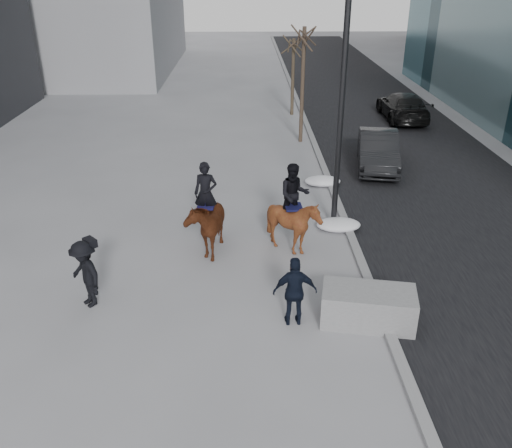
{
  "coord_description": "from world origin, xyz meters",
  "views": [
    {
      "loc": [
        -0.28,
        -11.7,
        7.72
      ],
      "look_at": [
        0.0,
        1.2,
        1.5
      ],
      "focal_mm": 38.0,
      "sensor_mm": 36.0,
      "label": 1
    }
  ],
  "objects_px": {
    "car_near": "(378,150)",
    "mounted_left": "(207,219)",
    "planter": "(368,307)",
    "mounted_right": "(294,218)"
  },
  "relations": [
    {
      "from": "planter",
      "to": "mounted_left",
      "type": "distance_m",
      "value": 5.49
    },
    {
      "from": "planter",
      "to": "car_near",
      "type": "relative_size",
      "value": 0.48
    },
    {
      "from": "mounted_left",
      "to": "planter",
      "type": "bearing_deg",
      "value": -42.82
    },
    {
      "from": "car_near",
      "to": "mounted_left",
      "type": "distance_m",
      "value": 9.75
    },
    {
      "from": "mounted_left",
      "to": "car_near",
      "type": "bearing_deg",
      "value": 46.91
    },
    {
      "from": "car_near",
      "to": "mounted_right",
      "type": "distance_m",
      "value": 8.36
    },
    {
      "from": "car_near",
      "to": "mounted_left",
      "type": "bearing_deg",
      "value": -123.23
    },
    {
      "from": "planter",
      "to": "mounted_right",
      "type": "xyz_separation_m",
      "value": [
        -1.47,
        3.57,
        0.64
      ]
    },
    {
      "from": "planter",
      "to": "mounted_left",
      "type": "bearing_deg",
      "value": 137.18
    },
    {
      "from": "planter",
      "to": "mounted_left",
      "type": "xyz_separation_m",
      "value": [
        -4.0,
        3.71,
        0.57
      ]
    }
  ]
}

